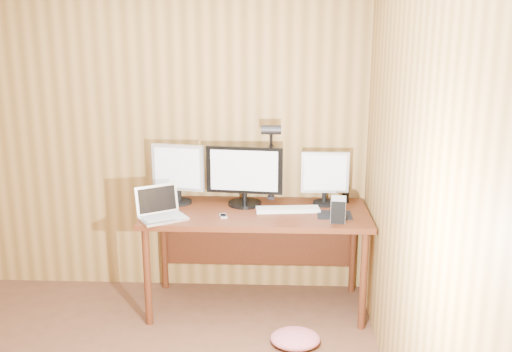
# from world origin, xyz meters

# --- Properties ---
(room_shell) EXTENTS (4.00, 4.00, 4.00)m
(room_shell) POSITION_xyz_m (0.00, 0.00, 1.25)
(room_shell) COLOR brown
(room_shell) RESTS_ON ground
(desk) EXTENTS (1.60, 0.70, 0.75)m
(desk) POSITION_xyz_m (0.93, 1.70, 0.63)
(desk) COLOR #491F0F
(desk) RESTS_ON floor
(monitor_center) EXTENTS (0.56, 0.24, 0.44)m
(monitor_center) POSITION_xyz_m (0.84, 1.77, 0.98)
(monitor_center) COLOR black
(monitor_center) RESTS_ON desk
(monitor_left) EXTENTS (0.39, 0.19, 0.44)m
(monitor_left) POSITION_xyz_m (0.35, 1.79, 0.99)
(monitor_left) COLOR black
(monitor_left) RESTS_ON desk
(monitor_right) EXTENTS (0.35, 0.16, 0.40)m
(monitor_right) POSITION_xyz_m (1.43, 1.81, 0.96)
(monitor_right) COLOR black
(monitor_right) RESTS_ON desk
(laptop) EXTENTS (0.38, 0.36, 0.22)m
(laptop) POSITION_xyz_m (0.28, 1.45, 0.80)
(laptop) COLOR silver
(laptop) RESTS_ON desk
(keyboard) EXTENTS (0.46, 0.18, 0.02)m
(keyboard) POSITION_xyz_m (1.16, 1.64, 0.76)
(keyboard) COLOR white
(keyboard) RESTS_ON desk
(mousepad) EXTENTS (0.24, 0.20, 0.00)m
(mousepad) POSITION_xyz_m (1.48, 1.55, 0.75)
(mousepad) COLOR black
(mousepad) RESTS_ON desk
(mouse) EXTENTS (0.08, 0.12, 0.04)m
(mouse) POSITION_xyz_m (1.48, 1.55, 0.77)
(mouse) COLOR black
(mouse) RESTS_ON mousepad
(hard_drive) EXTENTS (0.12, 0.16, 0.16)m
(hard_drive) POSITION_xyz_m (1.49, 1.43, 0.83)
(hard_drive) COLOR silver
(hard_drive) RESTS_ON desk
(phone) EXTENTS (0.07, 0.10, 0.01)m
(phone) POSITION_xyz_m (0.71, 1.49, 0.76)
(phone) COLOR silver
(phone) RESTS_ON desk
(speaker) EXTENTS (0.05, 0.05, 0.12)m
(speaker) POSITION_xyz_m (1.59, 1.86, 0.81)
(speaker) COLOR black
(speaker) RESTS_ON desk
(desk_lamp) EXTENTS (0.14, 0.21, 0.63)m
(desk_lamp) POSITION_xyz_m (1.03, 1.86, 1.14)
(desk_lamp) COLOR black
(desk_lamp) RESTS_ON desk
(fabric_pile) EXTENTS (0.35, 0.30, 0.10)m
(fabric_pile) POSITION_xyz_m (1.21, 1.09, 0.05)
(fabric_pile) COLOR #BD5B67
(fabric_pile) RESTS_ON floor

